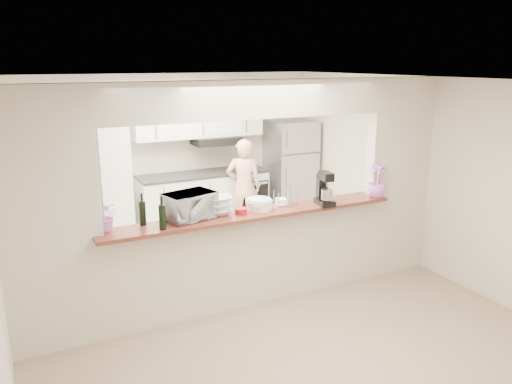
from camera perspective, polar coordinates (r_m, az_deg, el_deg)
floor at (r=5.88m, az=-0.41°, el=-12.42°), size 6.00×6.00×0.00m
tile_overlay at (r=7.17m, az=-5.95°, el=-7.26°), size 5.00×2.90×0.01m
partition at (r=5.36m, az=-0.44°, el=1.80°), size 5.00×0.15×2.50m
bar_counter at (r=5.63m, az=-0.40°, el=-7.23°), size 3.40×0.38×1.09m
kitchen_cabinets at (r=7.90m, az=-10.45°, el=2.01°), size 3.15×0.62×2.25m
refrigerator at (r=8.73m, az=3.94°, el=2.60°), size 0.75×0.70×1.70m
flower_left at (r=5.01m, az=-16.77°, el=-2.66°), size 0.34×0.32×0.30m
wine_bottle_a at (r=4.93m, az=-10.67°, el=-2.76°), size 0.07×0.07×0.34m
wine_bottle_b at (r=5.11m, az=-12.85°, el=-2.30°), size 0.07×0.07×0.33m
toaster_oven at (r=5.21m, az=-7.60°, el=-1.58°), size 0.58×0.46×0.28m
serving_bowls at (r=5.34m, az=-4.20°, el=-1.56°), size 0.28×0.28×0.20m
plate_stack_a at (r=5.52m, az=0.36°, el=-1.38°), size 0.27×0.27×0.12m
plate_stack_b at (r=5.52m, az=0.36°, el=-1.47°), size 0.30×0.30×0.10m
red_bowl at (r=5.37m, az=-1.73°, el=-2.18°), size 0.13×0.13×0.06m
tan_bowl at (r=5.45m, az=0.18°, el=-1.85°), size 0.16×0.16×0.07m
utensil_caddy at (r=5.69m, az=3.41°, el=-0.50°), size 0.27×0.18×0.24m
stand_mixer at (r=5.72m, az=7.85°, el=0.23°), size 0.21×0.29×0.39m
flower_right at (r=6.15m, az=13.69°, el=1.29°), size 0.28×0.28×0.41m
person at (r=7.88m, az=-1.41°, el=0.58°), size 0.65×0.56×1.51m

